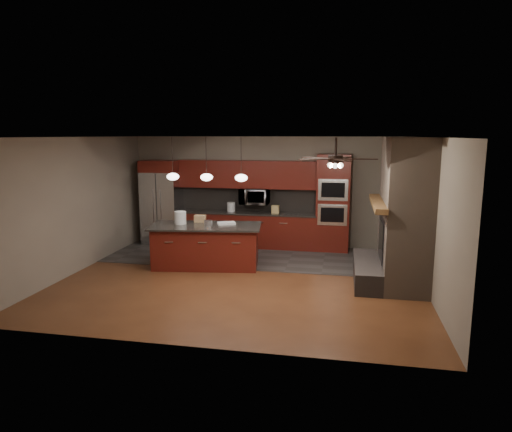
% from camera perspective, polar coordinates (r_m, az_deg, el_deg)
% --- Properties ---
extents(ground, '(7.00, 7.00, 0.00)m').
position_cam_1_polar(ground, '(9.19, -1.84, -7.90)').
color(ground, brown).
rests_on(ground, ground).
extents(ceiling, '(7.00, 6.00, 0.02)m').
position_cam_1_polar(ceiling, '(8.74, -1.95, 9.83)').
color(ceiling, white).
rests_on(ceiling, back_wall).
extents(back_wall, '(7.00, 0.02, 2.80)m').
position_cam_1_polar(back_wall, '(11.77, 1.36, 3.08)').
color(back_wall, slate).
rests_on(back_wall, ground).
extents(right_wall, '(0.02, 6.00, 2.80)m').
position_cam_1_polar(right_wall, '(8.78, 20.98, -0.02)').
color(right_wall, slate).
rests_on(right_wall, ground).
extents(left_wall, '(0.02, 6.00, 2.80)m').
position_cam_1_polar(left_wall, '(10.22, -21.41, 1.30)').
color(left_wall, slate).
rests_on(left_wall, ground).
extents(slate_tile_patch, '(7.00, 2.40, 0.01)m').
position_cam_1_polar(slate_tile_patch, '(10.88, 0.26, -4.99)').
color(slate_tile_patch, '#373331').
rests_on(slate_tile_patch, ground).
extents(fireplace_column, '(1.30, 2.10, 2.80)m').
position_cam_1_polar(fireplace_column, '(9.12, 17.65, -0.12)').
color(fireplace_column, '#766354').
rests_on(fireplace_column, ground).
extents(back_cabinetry, '(3.59, 0.64, 2.20)m').
position_cam_1_polar(back_cabinetry, '(11.69, -1.16, 0.52)').
color(back_cabinetry, '#55120F').
rests_on(back_cabinetry, ground).
extents(oven_tower, '(0.80, 0.63, 2.38)m').
position_cam_1_polar(oven_tower, '(11.34, 9.59, 1.61)').
color(oven_tower, '#55120F').
rests_on(oven_tower, ground).
extents(microwave, '(0.73, 0.41, 0.50)m').
position_cam_1_polar(microwave, '(11.59, -0.19, 2.48)').
color(microwave, silver).
rests_on(microwave, back_cabinetry).
extents(refrigerator, '(0.95, 0.75, 2.19)m').
position_cam_1_polar(refrigerator, '(12.21, -11.67, 1.69)').
color(refrigerator, silver).
rests_on(refrigerator, ground).
extents(kitchen_island, '(2.50, 1.40, 0.92)m').
position_cam_1_polar(kitchen_island, '(9.99, -6.26, -3.71)').
color(kitchen_island, '#55120F').
rests_on(kitchen_island, ground).
extents(white_bucket, '(0.31, 0.31, 0.28)m').
position_cam_1_polar(white_bucket, '(10.08, -9.45, -0.21)').
color(white_bucket, silver).
rests_on(white_bucket, kitchen_island).
extents(paint_can, '(0.20, 0.20, 0.12)m').
position_cam_1_polar(paint_can, '(9.79, -5.99, -0.91)').
color(paint_can, silver).
rests_on(paint_can, kitchen_island).
extents(paint_tray, '(0.45, 0.39, 0.04)m').
position_cam_1_polar(paint_tray, '(9.98, -3.72, -0.90)').
color(paint_tray, silver).
rests_on(paint_tray, kitchen_island).
extents(cardboard_box, '(0.25, 0.19, 0.15)m').
position_cam_1_polar(cardboard_box, '(10.26, -7.00, -0.32)').
color(cardboard_box, '#9A784F').
rests_on(cardboard_box, kitchen_island).
extents(counter_bucket, '(0.25, 0.25, 0.23)m').
position_cam_1_polar(counter_bucket, '(11.71, -3.12, 1.14)').
color(counter_bucket, silver).
rests_on(counter_bucket, back_cabinetry).
extents(counter_box, '(0.18, 0.14, 0.20)m').
position_cam_1_polar(counter_box, '(11.44, 2.45, 0.85)').
color(counter_box, tan).
rests_on(counter_box, back_cabinetry).
extents(pendant_left, '(0.26, 0.26, 0.92)m').
position_cam_1_polar(pendant_left, '(9.94, -10.35, 4.89)').
color(pendant_left, black).
rests_on(pendant_left, ceiling).
extents(pendant_center, '(0.26, 0.26, 0.92)m').
position_cam_1_polar(pendant_center, '(9.69, -6.20, 4.87)').
color(pendant_center, black).
rests_on(pendant_center, ceiling).
extents(pendant_right, '(0.26, 0.26, 0.92)m').
position_cam_1_polar(pendant_right, '(9.50, -1.86, 4.81)').
color(pendant_right, black).
rests_on(pendant_right, ceiling).
extents(ceiling_fan, '(1.27, 1.33, 0.41)m').
position_cam_1_polar(ceiling_fan, '(7.73, 9.92, 7.11)').
color(ceiling_fan, black).
rests_on(ceiling_fan, ceiling).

